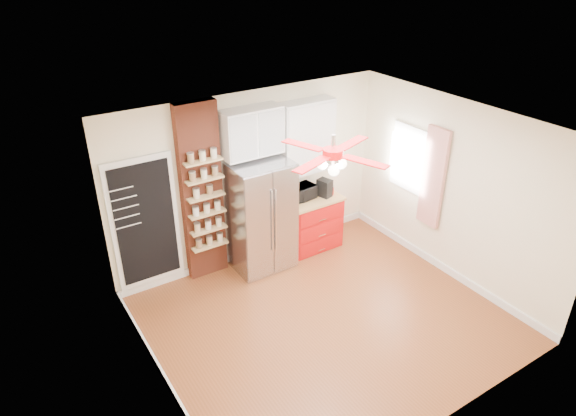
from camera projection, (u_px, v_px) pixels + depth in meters
floor at (326, 320)px, 6.98m from camera, size 4.50×4.50×0.00m
ceiling at (334, 130)px, 5.71m from camera, size 4.50×4.50×0.00m
wall_back at (251, 178)px, 7.83m from camera, size 4.50×0.02×2.70m
wall_front at (456, 325)px, 4.86m from camera, size 4.50×0.02×2.70m
wall_left at (154, 295)px, 5.27m from camera, size 0.02×4.00×2.70m
wall_right at (454, 191)px, 7.42m from camera, size 0.02×4.00×2.70m
chalkboard at (145, 223)px, 7.11m from camera, size 0.95×0.05×1.95m
brick_pillar at (202, 193)px, 7.36m from camera, size 0.60×0.16×2.70m
fridge at (261, 216)px, 7.75m from camera, size 0.90×0.70×1.75m
upper_glass_cabinet at (252, 132)px, 7.30m from camera, size 0.90×0.35×0.70m
red_cabinet at (311, 222)px, 8.45m from camera, size 0.94×0.64×0.90m
upper_shelf_unit at (306, 137)px, 7.91m from camera, size 0.90×0.30×1.15m
window at (410, 159)px, 7.99m from camera, size 0.04×0.75×1.05m
curtain at (433, 178)px, 7.60m from camera, size 0.06×0.40×1.55m
ceiling_fan at (333, 154)px, 5.84m from camera, size 1.40×1.40×0.44m
toaster_oven at (302, 192)px, 8.15m from camera, size 0.45×0.33×0.23m
coffee_maker at (325, 188)px, 8.23m from camera, size 0.22×0.26×0.29m
canister_left at (331, 190)px, 8.32m from camera, size 0.13×0.13×0.14m
canister_right at (327, 186)px, 8.44m from camera, size 0.14×0.14×0.16m
pantry_jar_oats at (196, 193)px, 7.16m from camera, size 0.11×0.11×0.13m
pantry_jar_beans at (210, 189)px, 7.28m from camera, size 0.11×0.11×0.13m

